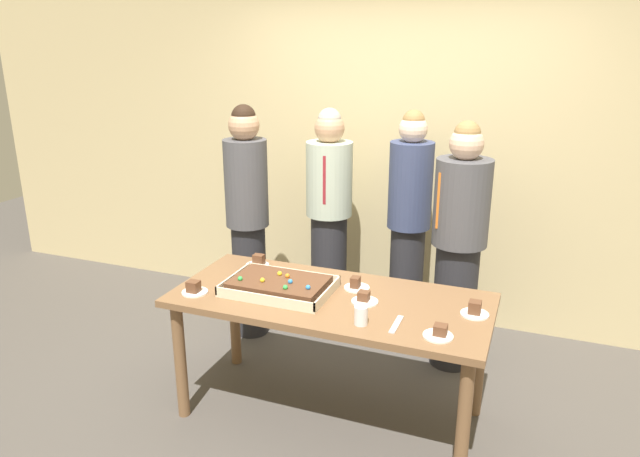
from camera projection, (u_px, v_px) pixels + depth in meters
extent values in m
plane|color=#4C4742|center=(330.00, 413.00, 3.57)|extent=(12.00, 12.00, 0.00)
cube|color=#CCB784|center=(402.00, 131.00, 4.53)|extent=(8.00, 0.12, 3.00)
cube|color=brown|center=(330.00, 300.00, 3.34)|extent=(1.81, 0.81, 0.04)
cylinder|color=brown|center=(180.00, 361.00, 3.45)|extent=(0.07, 0.07, 0.74)
cylinder|color=brown|center=(464.00, 424.00, 2.88)|extent=(0.07, 0.07, 0.74)
cylinder|color=brown|center=(235.00, 315.00, 4.03)|extent=(0.07, 0.07, 0.74)
cylinder|color=brown|center=(479.00, 360.00, 3.46)|extent=(0.07, 0.07, 0.74)
cube|color=beige|center=(279.00, 290.00, 3.41)|extent=(0.61, 0.41, 0.01)
cube|color=beige|center=(264.00, 299.00, 3.22)|extent=(0.61, 0.01, 0.05)
cube|color=beige|center=(293.00, 273.00, 3.58)|extent=(0.61, 0.01, 0.05)
cube|color=beige|center=(234.00, 278.00, 3.50)|extent=(0.01, 0.41, 0.05)
cube|color=beige|center=(328.00, 293.00, 3.29)|extent=(0.01, 0.41, 0.05)
cube|color=brown|center=(279.00, 284.00, 3.39)|extent=(0.54, 0.34, 0.06)
sphere|color=green|center=(285.00, 287.00, 3.25)|extent=(0.03, 0.03, 0.03)
sphere|color=#2D84E0|center=(290.00, 281.00, 3.33)|extent=(0.03, 0.03, 0.03)
sphere|color=yellow|center=(262.00, 280.00, 3.35)|extent=(0.03, 0.03, 0.03)
sphere|color=yellow|center=(280.00, 274.00, 3.44)|extent=(0.03, 0.03, 0.03)
sphere|color=green|center=(240.00, 279.00, 3.37)|extent=(0.03, 0.03, 0.03)
sphere|color=#2D84E0|center=(308.00, 287.00, 3.25)|extent=(0.03, 0.03, 0.03)
sphere|color=orange|center=(287.00, 276.00, 3.41)|extent=(0.03, 0.03, 0.03)
cylinder|color=white|center=(257.00, 265.00, 3.79)|extent=(0.15, 0.15, 0.01)
cube|color=brown|center=(259.00, 259.00, 3.78)|extent=(0.07, 0.05, 0.07)
cylinder|color=white|center=(475.00, 314.00, 3.11)|extent=(0.15, 0.15, 0.01)
cube|color=brown|center=(475.00, 307.00, 3.10)|extent=(0.06, 0.06, 0.07)
cylinder|color=white|center=(195.00, 292.00, 3.38)|extent=(0.15, 0.15, 0.01)
cube|color=brown|center=(193.00, 286.00, 3.37)|extent=(0.07, 0.06, 0.06)
cylinder|color=white|center=(365.00, 301.00, 3.26)|extent=(0.15, 0.15, 0.01)
cube|color=brown|center=(364.00, 296.00, 3.26)|extent=(0.06, 0.06, 0.05)
cylinder|color=white|center=(357.00, 288.00, 3.44)|extent=(0.15, 0.15, 0.01)
cube|color=brown|center=(355.00, 282.00, 3.43)|extent=(0.05, 0.06, 0.06)
cylinder|color=white|center=(438.00, 336.00, 2.88)|extent=(0.15, 0.15, 0.01)
cube|color=brown|center=(440.00, 330.00, 2.88)|extent=(0.06, 0.06, 0.05)
cylinder|color=white|center=(361.00, 315.00, 3.00)|extent=(0.07, 0.07, 0.10)
cube|color=silver|center=(396.00, 324.00, 3.00)|extent=(0.03, 0.20, 0.01)
cylinder|color=#28282D|center=(406.00, 282.00, 4.40)|extent=(0.25, 0.25, 0.87)
cylinder|color=#384266|center=(410.00, 185.00, 4.17)|extent=(0.31, 0.31, 0.62)
sphere|color=beige|center=(413.00, 129.00, 4.05)|extent=(0.20, 0.20, 0.20)
sphere|color=olive|center=(414.00, 121.00, 4.03)|extent=(0.16, 0.16, 0.16)
cylinder|color=#28282D|center=(250.00, 280.00, 4.45)|extent=(0.25, 0.25, 0.87)
cylinder|color=#4C4C51|center=(246.00, 183.00, 4.22)|extent=(0.31, 0.31, 0.63)
sphere|color=tan|center=(244.00, 125.00, 4.09)|extent=(0.22, 0.22, 0.22)
sphere|color=black|center=(244.00, 117.00, 4.07)|extent=(0.17, 0.17, 0.17)
cylinder|color=#28282D|center=(454.00, 305.00, 4.01)|extent=(0.29, 0.29, 0.89)
cylinder|color=#4C4C51|center=(462.00, 202.00, 3.78)|extent=(0.36, 0.36, 0.57)
cube|color=orange|center=(440.00, 201.00, 3.71)|extent=(0.04, 0.02, 0.36)
sphere|color=beige|center=(467.00, 144.00, 3.66)|extent=(0.22, 0.22, 0.22)
sphere|color=olive|center=(467.00, 134.00, 3.65)|extent=(0.17, 0.17, 0.17)
cylinder|color=#28282D|center=(329.00, 271.00, 4.54)|extent=(0.28, 0.28, 0.92)
cylinder|color=#B7C6B2|center=(329.00, 179.00, 4.32)|extent=(0.34, 0.34, 0.55)
cube|color=maroon|center=(323.00, 180.00, 4.16)|extent=(0.04, 0.02, 0.35)
sphere|color=tan|center=(330.00, 128.00, 4.20)|extent=(0.22, 0.22, 0.22)
sphere|color=#B2A899|center=(330.00, 120.00, 4.18)|extent=(0.17, 0.17, 0.17)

